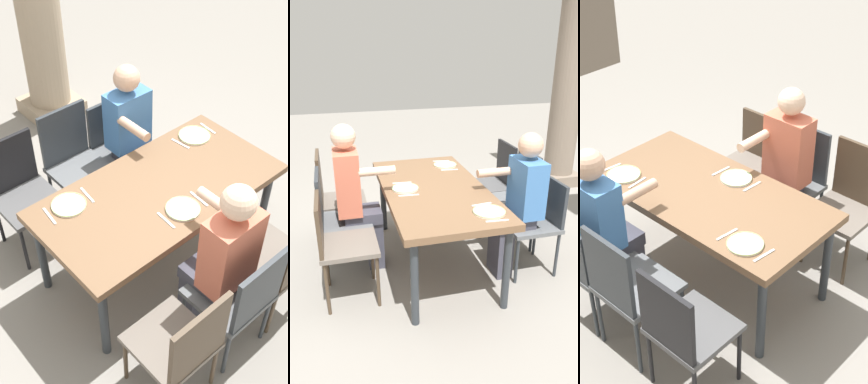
# 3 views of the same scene
# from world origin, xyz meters

# --- Properties ---
(ground_plane) EXTENTS (16.00, 16.00, 0.00)m
(ground_plane) POSITION_xyz_m (0.00, 0.00, 0.00)
(ground_plane) COLOR gray
(dining_table) EXTENTS (1.72, 0.87, 0.75)m
(dining_table) POSITION_xyz_m (0.00, 0.00, 0.68)
(dining_table) COLOR brown
(dining_table) RESTS_ON ground
(chair_west_north) EXTENTS (0.44, 0.44, 0.92)m
(chair_west_north) POSITION_xyz_m (-0.61, 0.86, 0.53)
(chair_west_north) COLOR #4F4F50
(chair_west_north) RESTS_ON ground
(chair_west_south) EXTENTS (0.44, 0.44, 0.95)m
(chair_west_south) POSITION_xyz_m (-0.61, -0.86, 0.54)
(chair_west_south) COLOR #6A6158
(chair_west_south) RESTS_ON ground
(chair_mid_north) EXTENTS (0.44, 0.44, 0.96)m
(chair_mid_north) POSITION_xyz_m (-0.12, 0.86, 0.55)
(chair_mid_north) COLOR #5B5E61
(chair_mid_north) RESTS_ON ground
(chair_mid_south) EXTENTS (0.44, 0.44, 0.93)m
(chair_mid_south) POSITION_xyz_m (-0.12, -0.86, 0.53)
(chair_mid_south) COLOR #5B5E61
(chair_mid_south) RESTS_ON ground
(chair_east_north) EXTENTS (0.44, 0.44, 0.85)m
(chair_east_north) POSITION_xyz_m (0.32, 0.85, 0.50)
(chair_east_north) COLOR #5B5E61
(chair_east_north) RESTS_ON ground
(chair_east_south) EXTENTS (0.44, 0.44, 0.88)m
(chair_east_south) POSITION_xyz_m (0.32, -0.85, 0.52)
(chair_east_south) COLOR #6A6158
(chair_east_south) RESTS_ON ground
(diner_woman_green) EXTENTS (0.35, 0.49, 1.33)m
(diner_woman_green) POSITION_xyz_m (-0.12, -0.67, 0.71)
(diner_woman_green) COLOR #3F3F4C
(diner_woman_green) RESTS_ON ground
(diner_man_white) EXTENTS (0.34, 0.49, 1.27)m
(diner_man_white) POSITION_xyz_m (0.32, 0.65, 0.68)
(diner_man_white) COLOR #3F3F4C
(diner_man_white) RESTS_ON ground
(plate_0) EXTENTS (0.23, 0.23, 0.02)m
(plate_0) POSITION_xyz_m (-0.56, 0.27, 0.76)
(plate_0) COLOR silver
(plate_0) RESTS_ON dining_table
(fork_0) EXTENTS (0.04, 0.17, 0.01)m
(fork_0) POSITION_xyz_m (-0.71, 0.27, 0.75)
(fork_0) COLOR silver
(fork_0) RESTS_ON dining_table
(spoon_0) EXTENTS (0.04, 0.17, 0.01)m
(spoon_0) POSITION_xyz_m (-0.41, 0.27, 0.75)
(spoon_0) COLOR silver
(spoon_0) RESTS_ON dining_table
(plate_1) EXTENTS (0.23, 0.23, 0.02)m
(plate_1) POSITION_xyz_m (-0.03, -0.25, 0.76)
(plate_1) COLOR white
(plate_1) RESTS_ON dining_table
(fork_1) EXTENTS (0.03, 0.17, 0.01)m
(fork_1) POSITION_xyz_m (-0.18, -0.25, 0.75)
(fork_1) COLOR silver
(fork_1) RESTS_ON dining_table
(spoon_1) EXTENTS (0.03, 0.17, 0.01)m
(spoon_1) POSITION_xyz_m (0.12, -0.25, 0.75)
(spoon_1) COLOR silver
(spoon_1) RESTS_ON dining_table
(plate_2) EXTENTS (0.25, 0.25, 0.02)m
(plate_2) POSITION_xyz_m (0.61, 0.26, 0.76)
(plate_2) COLOR silver
(plate_2) RESTS_ON dining_table
(fork_2) EXTENTS (0.03, 0.17, 0.01)m
(fork_2) POSITION_xyz_m (0.46, 0.26, 0.75)
(fork_2) COLOR silver
(fork_2) RESTS_ON dining_table
(spoon_2) EXTENTS (0.03, 0.17, 0.01)m
(spoon_2) POSITION_xyz_m (0.76, 0.26, 0.75)
(spoon_2) COLOR silver
(spoon_2) RESTS_ON dining_table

